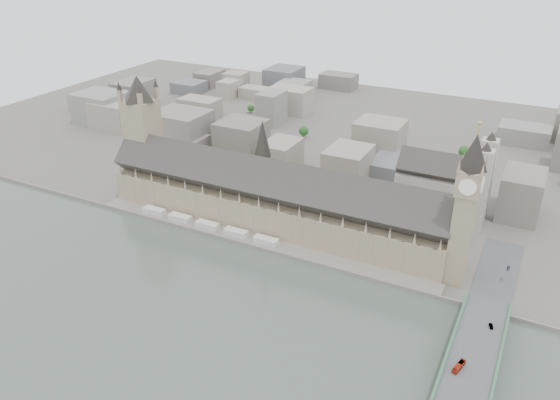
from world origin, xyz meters
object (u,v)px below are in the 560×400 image
at_px(red_bus_north, 459,366).
at_px(car_approach, 508,268).
at_px(victoria_tower, 143,130).
at_px(palace_of_westminster, 271,199).
at_px(westminster_abbey, 445,187).
at_px(elizabeth_tower, 467,201).
at_px(westminster_bridge, 465,389).
at_px(car_silver, 491,326).

xyz_separation_m(red_bus_north, car_approach, (10.96, 103.37, -0.76)).
bearing_deg(victoria_tower, palace_of_westminster, -2.96).
distance_m(victoria_tower, westminster_abbey, 244.79).
relative_size(victoria_tower, red_bus_north, 9.51).
bearing_deg(red_bus_north, westminster_abbey, 119.51).
height_order(elizabeth_tower, car_approach, elizabeth_tower).
xyz_separation_m(palace_of_westminster, westminster_bridge, (162.00, -107.20, -17.58)).
height_order(elizabeth_tower, westminster_bridge, elizabeth_tower).
relative_size(palace_of_westminster, westminster_bridge, 0.82).
bearing_deg(victoria_tower, car_silver, -13.07).
xyz_separation_m(westminster_bridge, car_silver, (4.55, 46.50, 5.87)).
bearing_deg(red_bus_north, elizabeth_tower, 116.94).
xyz_separation_m(victoria_tower, westminster_abbey, (232.92, 69.00, -30.12)).
relative_size(elizabeth_tower, car_silver, 23.78).
bearing_deg(palace_of_westminster, elizabeth_tower, -4.85).
relative_size(westminster_abbey, car_silver, 15.04).
height_order(victoria_tower, westminster_abbey, victoria_tower).
bearing_deg(car_silver, westminster_bridge, -112.80).
xyz_separation_m(elizabeth_tower, westminster_bridge, (24.00, -95.50, -52.96)).
relative_size(victoria_tower, car_silver, 22.12).
xyz_separation_m(westminster_abbey, car_approach, (57.12, -72.21, -14.13)).
bearing_deg(westminster_abbey, car_approach, -51.66).
bearing_deg(car_approach, red_bus_north, -98.58).
bearing_deg(westminster_abbey, westminster_bridge, -74.36).
bearing_deg(westminster_abbey, car_silver, -67.75).
bearing_deg(palace_of_westminster, victoria_tower, 177.04).
xyz_separation_m(palace_of_westminster, elizabeth_tower, (138.00, -11.70, 35.38)).
bearing_deg(palace_of_westminster, westminster_abbey, 34.17).
bearing_deg(car_silver, elizabeth_tower, 103.02).
distance_m(westminster_bridge, red_bus_north, 10.75).
height_order(palace_of_westminster, elizabeth_tower, elizabeth_tower).
bearing_deg(red_bus_north, westminster_bridge, -39.84).
height_order(victoria_tower, car_silver, victoria_tower).
bearing_deg(westminster_bridge, car_approach, 86.87).
height_order(victoria_tower, car_approach, victoria_tower).
distance_m(westminster_bridge, car_silver, 47.09).
xyz_separation_m(westminster_bridge, westminster_abbey, (-51.08, 182.50, 19.96)).
relative_size(elizabeth_tower, westminster_abbey, 1.58).
distance_m(palace_of_westminster, westminster_bridge, 195.05).
distance_m(elizabeth_tower, westminster_bridge, 111.81).
distance_m(victoria_tower, car_approach, 293.41).
height_order(elizabeth_tower, victoria_tower, elizabeth_tower).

